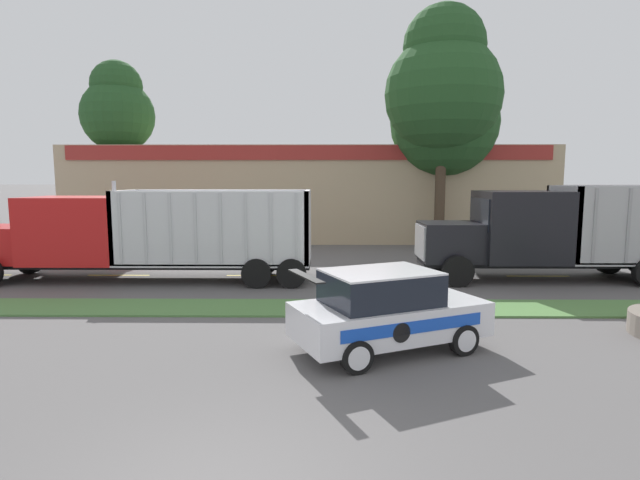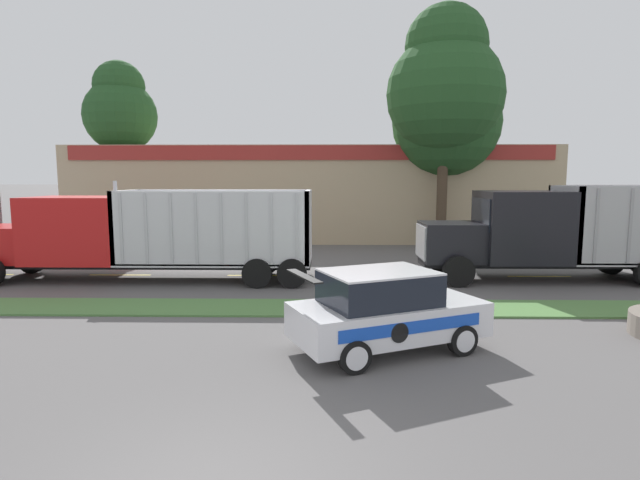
% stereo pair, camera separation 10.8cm
% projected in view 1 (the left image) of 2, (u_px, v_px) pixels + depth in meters
% --- Properties ---
extents(grass_verge, '(120.00, 1.85, 0.06)m').
position_uv_depth(grass_verge, '(281.00, 308.00, 14.37)').
color(grass_verge, '#517F42').
rests_on(grass_verge, ground_plane).
extents(centre_line_3, '(2.40, 0.14, 0.01)m').
position_uv_depth(centre_line_3, '(119.00, 275.00, 19.33)').
color(centre_line_3, yellow).
rests_on(centre_line_3, ground_plane).
extents(centre_line_4, '(2.40, 0.14, 0.01)m').
position_uv_depth(centre_line_4, '(258.00, 275.00, 19.28)').
color(centre_line_4, yellow).
rests_on(centre_line_4, ground_plane).
extents(centre_line_5, '(2.40, 0.14, 0.01)m').
position_uv_depth(centre_line_5, '(397.00, 276.00, 19.22)').
color(centre_line_5, yellow).
rests_on(centre_line_5, ground_plane).
extents(centre_line_6, '(2.40, 0.14, 0.01)m').
position_uv_depth(centre_line_6, '(538.00, 276.00, 19.17)').
color(centre_line_6, yellow).
rests_on(centre_line_6, ground_plane).
extents(dump_truck_lead, '(12.11, 2.82, 3.65)m').
position_uv_depth(dump_truck_lead, '(112.00, 237.00, 18.22)').
color(dump_truck_lead, black).
rests_on(dump_truck_lead, ground_plane).
extents(dump_truck_trail, '(10.83, 2.79, 3.47)m').
position_uv_depth(dump_truck_trail, '(544.00, 235.00, 18.27)').
color(dump_truck_trail, black).
rests_on(dump_truck_trail, ground_plane).
extents(rally_car, '(4.55, 3.42, 1.82)m').
position_uv_depth(rally_car, '(387.00, 310.00, 10.79)').
color(rally_car, white).
rests_on(rally_car, ground_plane).
extents(store_building_backdrop, '(28.37, 12.10, 5.60)m').
position_uv_depth(store_building_backdrop, '(311.00, 192.00, 33.79)').
color(store_building_backdrop, tan).
rests_on(store_building_backdrop, ground_plane).
extents(tree_behind_left, '(4.41, 4.41, 10.86)m').
position_uv_depth(tree_behind_left, '(118.00, 110.00, 30.55)').
color(tree_behind_left, '#473828').
rests_on(tree_behind_left, ground_plane).
extents(tree_behind_centre, '(6.14, 6.14, 12.71)m').
position_uv_depth(tree_behind_centre, '(443.00, 83.00, 26.14)').
color(tree_behind_centre, '#473828').
rests_on(tree_behind_centre, ground_plane).
extents(tree_behind_right, '(6.00, 6.00, 11.34)m').
position_uv_depth(tree_behind_right, '(444.00, 111.00, 27.64)').
color(tree_behind_right, '#473828').
rests_on(tree_behind_right, ground_plane).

